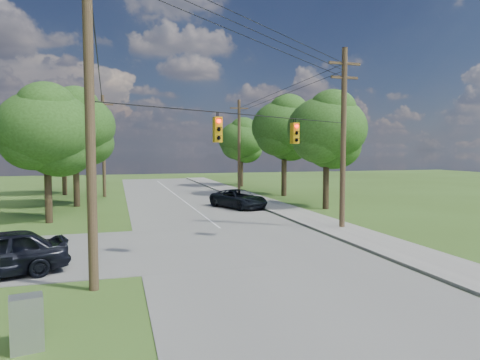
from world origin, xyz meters
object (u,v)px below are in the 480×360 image
object	(u,v)px
pole_north_e	(239,145)
pole_north_w	(104,145)
control_cabinet	(27,323)
pole_ne	(343,136)
car_main_north	(239,199)
pole_sw	(89,100)

from	to	relation	value
pole_north_e	pole_north_w	size ratio (longest dim) A/B	1.00
pole_north_w	control_cabinet	distance (m)	34.01
pole_north_e	pole_north_w	world-z (taller)	same
pole_north_e	control_cabinet	size ratio (longest dim) A/B	7.79
pole_ne	control_cabinet	xyz separation A→B (m)	(-14.77, -11.70, -4.83)
car_main_north	control_cabinet	distance (m)	24.76
pole_north_e	car_main_north	distance (m)	12.95
pole_north_e	car_main_north	xyz separation A→B (m)	(-3.40, -11.70, -4.37)
pole_ne	control_cabinet	size ratio (longest dim) A/B	8.17
control_cabinet	pole_north_e	bearing A→B (deg)	54.74
pole_ne	pole_north_w	size ratio (longest dim) A/B	1.05
car_main_north	pole_sw	bearing A→B (deg)	-142.56
pole_ne	car_main_north	xyz separation A→B (m)	(-3.40, 10.30, -4.71)
pole_north_w	control_cabinet	size ratio (longest dim) A/B	7.79
pole_sw	pole_north_w	world-z (taller)	pole_sw
pole_sw	control_cabinet	distance (m)	7.04
pole_north_w	pole_ne	bearing A→B (deg)	-57.71
pole_ne	pole_north_w	world-z (taller)	pole_ne
pole_sw	pole_north_e	size ratio (longest dim) A/B	1.20
pole_sw	car_main_north	distance (m)	21.26
pole_ne	pole_north_e	world-z (taller)	pole_ne
pole_sw	car_main_north	size ratio (longest dim) A/B	2.29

